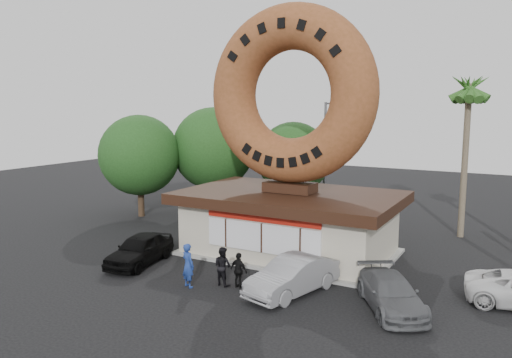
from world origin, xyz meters
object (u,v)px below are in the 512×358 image
(person_left, at_px, (188,265))
(person_center, at_px, (223,266))
(car_grey, at_px, (391,293))
(donut_shop, at_px, (289,221))
(car_black, at_px, (140,249))
(person_right, at_px, (239,270))
(car_silver, at_px, (293,276))
(street_lamp, at_px, (327,152))
(giant_donut, at_px, (291,95))

(person_left, height_order, person_center, person_left)
(person_left, xyz_separation_m, car_grey, (8.24, 1.85, -0.32))
(donut_shop, bearing_deg, car_black, -137.21)
(car_black, height_order, car_grey, car_black)
(person_right, height_order, car_silver, person_right)
(street_lamp, relative_size, person_left, 4.15)
(person_center, distance_m, car_silver, 3.14)
(person_center, height_order, car_silver, person_center)
(car_silver, bearing_deg, car_black, -164.32)
(car_black, xyz_separation_m, car_grey, (12.23, 0.47, -0.10))
(person_right, bearing_deg, person_left, 37.88)
(donut_shop, distance_m, car_black, 7.78)
(person_right, relative_size, car_silver, 0.34)
(street_lamp, bearing_deg, car_grey, -60.32)
(car_grey, bearing_deg, person_left, 160.40)
(person_center, relative_size, person_right, 1.10)
(donut_shop, bearing_deg, person_right, -87.02)
(person_left, relative_size, car_grey, 0.43)
(car_silver, relative_size, car_grey, 1.03)
(giant_donut, bearing_deg, person_center, -95.02)
(person_left, distance_m, car_grey, 8.45)
(donut_shop, height_order, person_right, donut_shop)
(car_silver, bearing_deg, person_center, -154.40)
(giant_donut, relative_size, person_center, 5.28)
(car_silver, xyz_separation_m, car_grey, (3.99, 0.35, -0.11))
(car_black, distance_m, car_silver, 8.24)
(donut_shop, distance_m, street_lamp, 10.54)
(donut_shop, xyz_separation_m, car_silver, (2.58, -5.12, -1.01))
(person_right, bearing_deg, giant_donut, -75.39)
(car_grey, bearing_deg, person_center, 155.27)
(person_center, relative_size, car_silver, 0.37)
(giant_donut, bearing_deg, car_black, -137.13)
(car_black, height_order, car_silver, car_silver)
(person_left, height_order, car_grey, person_left)
(donut_shop, height_order, car_grey, donut_shop)
(donut_shop, height_order, street_lamp, street_lamp)
(donut_shop, xyz_separation_m, person_right, (0.29, -5.65, -0.99))
(person_center, distance_m, car_grey, 7.14)
(giant_donut, xyz_separation_m, car_grey, (6.57, -4.78, -7.66))
(person_center, bearing_deg, street_lamp, -75.44)
(street_lamp, bearing_deg, car_silver, -73.67)
(street_lamp, bearing_deg, person_right, -82.19)
(donut_shop, height_order, person_center, donut_shop)
(person_right, distance_m, car_grey, 6.34)
(person_right, bearing_deg, car_black, 7.66)
(street_lamp, xyz_separation_m, car_silver, (4.43, -15.14, -3.72))
(street_lamp, distance_m, car_silver, 16.21)
(person_center, height_order, person_right, person_center)
(giant_donut, bearing_deg, donut_shop, -90.00)
(person_left, relative_size, person_center, 1.13)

